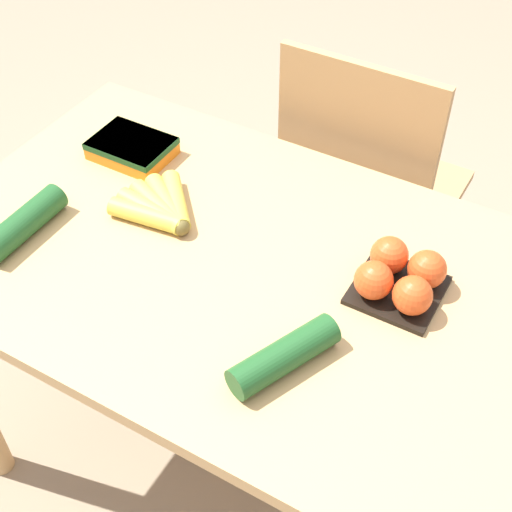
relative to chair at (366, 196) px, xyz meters
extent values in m
plane|color=gray|center=(0.01, -0.59, -0.49)|extent=(12.00, 12.00, 0.00)
cube|color=tan|center=(0.01, -0.59, 0.24)|extent=(1.28, 0.75, 0.03)
cylinder|color=tan|center=(-0.57, -0.27, -0.13)|extent=(0.06, 0.06, 0.72)
cube|color=tan|center=(0.00, 0.07, -0.03)|extent=(0.42, 0.40, 0.03)
cube|color=tan|center=(0.00, -0.12, 0.21)|extent=(0.39, 0.02, 0.46)
cylinder|color=tan|center=(0.18, 0.24, -0.27)|extent=(0.04, 0.04, 0.45)
cylinder|color=tan|center=(-0.18, 0.24, -0.27)|extent=(0.04, 0.04, 0.45)
cylinder|color=tan|center=(0.18, -0.10, -0.27)|extent=(0.04, 0.04, 0.45)
cylinder|color=tan|center=(-0.18, -0.10, -0.27)|extent=(0.04, 0.04, 0.45)
sphere|color=brown|center=(-0.16, -0.58, 0.28)|extent=(0.03, 0.03, 0.03)
cylinder|color=#DBCC47|center=(-0.22, -0.52, 0.28)|extent=(0.13, 0.14, 0.04)
cylinder|color=#DBCC47|center=(-0.23, -0.54, 0.28)|extent=(0.15, 0.12, 0.04)
cylinder|color=#DBCC47|center=(-0.24, -0.55, 0.28)|extent=(0.16, 0.09, 0.04)
cylinder|color=#DBCC47|center=(-0.24, -0.57, 0.28)|extent=(0.16, 0.06, 0.04)
cylinder|color=#DBCC47|center=(-0.24, -0.59, 0.28)|extent=(0.16, 0.06, 0.04)
cube|color=black|center=(0.25, -0.51, 0.26)|extent=(0.15, 0.15, 0.01)
sphere|color=#DB4C1E|center=(0.22, -0.55, 0.30)|extent=(0.07, 0.07, 0.07)
sphere|color=#DB4C1E|center=(0.29, -0.55, 0.30)|extent=(0.07, 0.07, 0.07)
sphere|color=#DB4C1E|center=(0.22, -0.48, 0.30)|extent=(0.07, 0.07, 0.07)
sphere|color=#DB4C1E|center=(0.29, -0.48, 0.30)|extent=(0.07, 0.07, 0.07)
cube|color=orange|center=(-0.40, -0.43, 0.28)|extent=(0.17, 0.12, 0.04)
cube|color=#19471E|center=(-0.40, -0.43, 0.29)|extent=(0.17, 0.12, 0.01)
cylinder|color=#1E5123|center=(-0.42, -0.73, 0.28)|extent=(0.05, 0.20, 0.05)
cylinder|color=#1E5123|center=(0.16, -0.76, 0.28)|extent=(0.13, 0.20, 0.05)
camera|label=1|loc=(0.46, -1.38, 1.20)|focal=50.00mm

